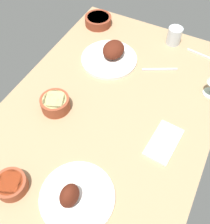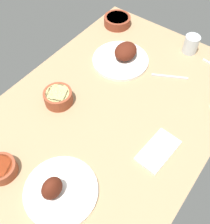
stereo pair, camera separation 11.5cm
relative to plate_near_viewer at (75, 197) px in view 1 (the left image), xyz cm
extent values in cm
cube|color=tan|center=(37.50, 7.60, -4.33)|extent=(140.00, 90.00, 4.00)
cylinder|color=white|center=(0.63, -0.36, -1.53)|extent=(26.81, 26.81, 1.60)
ellipsoid|color=#511E11|center=(-1.53, 0.87, 3.69)|extent=(8.09, 6.13, 9.61)
cylinder|color=white|center=(69.14, 21.56, -1.53)|extent=(28.38, 28.38, 1.60)
ellipsoid|color=#511E11|center=(71.99, 20.57, 2.85)|extent=(12.68, 10.42, 7.78)
cylinder|color=brown|center=(93.32, 40.76, 0.18)|extent=(15.09, 15.09, 5.01)
cylinder|color=#D6BC70|center=(93.32, 40.76, 2.18)|extent=(12.38, 12.38, 1.00)
cylinder|color=brown|center=(-6.84, 22.50, 0.10)|extent=(11.66, 11.66, 4.86)
cylinder|color=#9E3314|center=(-6.84, 22.50, 2.04)|extent=(9.56, 9.56, 1.00)
cylinder|color=brown|center=(30.94, 28.61, 0.75)|extent=(12.70, 12.70, 6.15)
cylinder|color=#DBCC7A|center=(30.94, 28.61, 3.32)|extent=(10.42, 10.42, 1.00)
cylinder|color=silver|center=(70.55, -30.22, -2.08)|extent=(7.00, 7.00, 0.50)
cylinder|color=silver|center=(97.29, -2.93, 2.31)|extent=(7.52, 7.52, 9.27)
cube|color=white|center=(35.81, -19.93, -1.73)|extent=(19.41, 11.55, 1.20)
cube|color=silver|center=(74.45, -3.93, -1.93)|extent=(9.10, 15.85, 0.80)
cube|color=silver|center=(94.32, -20.05, -1.93)|extent=(3.18, 16.85, 0.80)
camera|label=1|loc=(-23.33, -23.74, 92.38)|focal=42.97mm
camera|label=2|loc=(-17.21, -33.49, 92.38)|focal=42.97mm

